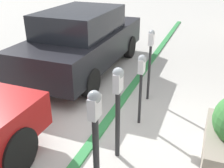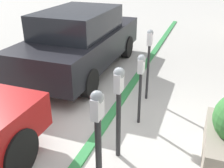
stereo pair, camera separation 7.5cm
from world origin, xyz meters
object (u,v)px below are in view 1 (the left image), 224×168
at_px(parking_meter_fourth, 150,52).
at_px(parked_car_middle, 84,40).
at_px(parking_meter_second, 118,98).
at_px(parking_meter_middle, 141,74).
at_px(parking_meter_nearest, 95,134).

bearing_deg(parking_meter_fourth, parked_car_middle, 63.23).
height_order(parking_meter_second, parking_meter_middle, parking_meter_second).
distance_m(parking_meter_second, parked_car_middle, 3.56).
bearing_deg(parked_car_middle, parking_meter_second, -145.66).
height_order(parking_meter_middle, parking_meter_fourth, parking_meter_fourth).
bearing_deg(parking_meter_middle, parking_meter_second, 176.14).
bearing_deg(parking_meter_fourth, parking_meter_middle, -175.25).
distance_m(parking_meter_second, parking_meter_middle, 0.98).
height_order(parking_meter_nearest, parking_meter_second, parking_meter_nearest).
relative_size(parking_meter_second, parking_meter_fourth, 0.96).
bearing_deg(parking_meter_nearest, parking_meter_middle, -0.34).
relative_size(parking_meter_nearest, parking_meter_fourth, 1.02).
xyz_separation_m(parking_meter_second, parking_meter_fourth, (1.93, 0.01, 0.06)).
distance_m(parking_meter_second, parking_meter_fourth, 1.93).
xyz_separation_m(parking_meter_nearest, parking_meter_middle, (1.84, -0.01, -0.02)).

